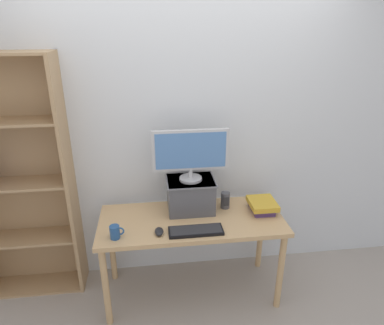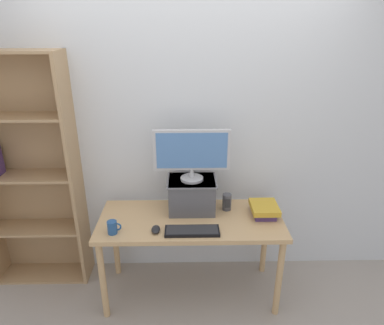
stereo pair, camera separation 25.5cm
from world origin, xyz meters
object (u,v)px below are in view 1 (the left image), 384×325
Objects in this scene: desk at (192,228)px; coffee_mug at (115,232)px; keyboard at (196,231)px; riser_box at (191,194)px; computer_monitor at (191,153)px; desk_speaker at (225,200)px; bookshelf_unit at (16,182)px; book_stack at (262,205)px; computer_mouse at (159,231)px.

coffee_mug is at bearing -161.51° from desk.
riser_box is at bearing 89.35° from keyboard.
computer_monitor reaches higher than desk.
desk_speaker is at bearing 48.34° from keyboard.
book_stack is at bearing -6.63° from bookshelf_unit.
riser_box is 0.36m from computer_monitor.
desk is 0.61m from coffee_mug.
desk_speaker is (0.86, 0.32, 0.02)m from coffee_mug.
desk_speaker is (-0.29, 0.09, 0.02)m from book_stack.
riser_box is (1.36, -0.12, -0.13)m from bookshelf_unit.
bookshelf_unit is 1.95m from book_stack.
desk_speaker is (0.30, 0.13, 0.15)m from desk.
bookshelf_unit is 8.08× the size of book_stack.
computer_mouse is 1.01× the size of coffee_mug.
book_stack is (0.57, 0.24, 0.04)m from keyboard.
riser_box reaches higher than desk.
computer_monitor reaches higher than book_stack.
computer_monitor is at bearing 170.25° from book_stack.
riser_box is at bearing 177.97° from desk_speaker.
computer_mouse is (-0.27, -0.32, -0.12)m from riser_box.
keyboard is 2.91× the size of desk_speaker.
computer_monitor is (-0.00, -0.00, 0.36)m from riser_box.
riser_box is 0.44m from computer_mouse.
riser_box is 0.36m from keyboard.
keyboard is 0.44m from desk_speaker.
computer_monitor is at bearing 85.61° from desk.
computer_mouse is (-0.27, -0.32, -0.48)m from computer_monitor.
bookshelf_unit reaches higher than desk_speaker.
desk is 0.60m from book_stack.
riser_box is 2.82× the size of desk_speaker.
computer_mouse is 0.31m from coffee_mug.
computer_mouse is at bearing -22.23° from bookshelf_unit.
computer_monitor is at bearing 178.27° from desk_speaker.
coffee_mug reaches higher than computer_mouse.
computer_mouse is at bearing -165.35° from book_stack.
coffee_mug is at bearing -150.10° from computer_monitor.
desk is 0.27m from riser_box.
desk_speaker is at bearing -4.68° from bookshelf_unit.
computer_mouse is (-0.26, -0.17, 0.10)m from desk.
computer_monitor is at bearing -5.30° from bookshelf_unit.
desk_speaker is at bearing 24.38° from desk.
desk is at bearing -175.59° from book_stack.
desk is 1.42m from bookshelf_unit.
keyboard is 0.58m from coffee_mug.
riser_box is at bearing 85.65° from desk.
book_stack is at bearing 14.65° from computer_mouse.
computer_mouse is 0.43× the size of book_stack.
computer_mouse is at bearing -146.01° from desk.
computer_monitor reaches higher than computer_mouse.
keyboard is 0.27m from computer_mouse.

